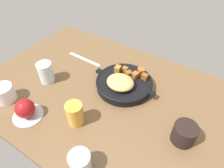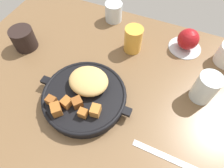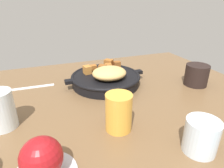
{
  "view_description": "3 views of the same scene",
  "coord_description": "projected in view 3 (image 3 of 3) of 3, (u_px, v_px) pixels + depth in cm",
  "views": [
    {
      "loc": [
        -35.77,
        48.74,
        62.71
      ],
      "look_at": [
        -2.67,
        -2.76,
        4.2
      ],
      "focal_mm": 31.61,
      "sensor_mm": 36.0,
      "label": 1
    },
    {
      "loc": [
        13.24,
        -31.34,
        52.7
      ],
      "look_at": [
        0.2,
        -0.96,
        3.17
      ],
      "focal_mm": 31.15,
      "sensor_mm": 36.0,
      "label": 2
    },
    {
      "loc": [
        15.43,
        54.52,
        29.59
      ],
      "look_at": [
        -3.71,
        4.21,
        5.46
      ],
      "focal_mm": 31.14,
      "sensor_mm": 36.0,
      "label": 3
    }
  ],
  "objects": [
    {
      "name": "juice_glass_amber",
      "position": [
        117.0,
        113.0,
        0.46
      ],
      "size": [
        6.42,
        6.42,
        9.32
      ],
      "primitive_type": "cylinder",
      "color": "gold",
      "rests_on": "ground_plane"
    },
    {
      "name": "butter_knife",
      "position": [
        25.0,
        88.0,
        0.69
      ],
      "size": [
        20.23,
        2.19,
        0.36
      ],
      "primitive_type": "cube",
      "rotation": [
        0.0,
        0.0,
        -0.03
      ],
      "color": "silver",
      "rests_on": "ground_plane"
    },
    {
      "name": "ground_plane",
      "position": [
        97.0,
        99.0,
        0.64
      ],
      "size": [
        111.09,
        76.2,
        2.4
      ],
      "primitive_type": "cube",
      "color": "brown"
    },
    {
      "name": "cast_iron_skillet",
      "position": [
        106.0,
        78.0,
        0.71
      ],
      "size": [
        29.49,
        25.14,
        7.83
      ],
      "color": "black",
      "rests_on": "ground_plane"
    },
    {
      "name": "coffee_mug_dark",
      "position": [
        197.0,
        75.0,
        0.7
      ],
      "size": [
        8.19,
        8.19,
        7.6
      ],
      "primitive_type": "cylinder",
      "color": "black",
      "rests_on": "ground_plane"
    },
    {
      "name": "water_glass_tall",
      "position": [
        0.0,
        110.0,
        0.47
      ],
      "size": [
        6.74,
        6.74,
        9.65
      ],
      "primitive_type": "cylinder",
      "color": "silver",
      "rests_on": "ground_plane"
    },
    {
      "name": "water_glass_short",
      "position": [
        201.0,
        136.0,
        0.4
      ],
      "size": [
        6.91,
        6.91,
        7.33
      ],
      "primitive_type": "cylinder",
      "color": "silver",
      "rests_on": "ground_plane"
    },
    {
      "name": "red_apple",
      "position": [
        42.0,
        158.0,
        0.33
      ],
      "size": [
        7.48,
        7.48,
        7.48
      ],
      "primitive_type": "sphere",
      "color": "maroon",
      "rests_on": "saucer_plate"
    }
  ]
}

